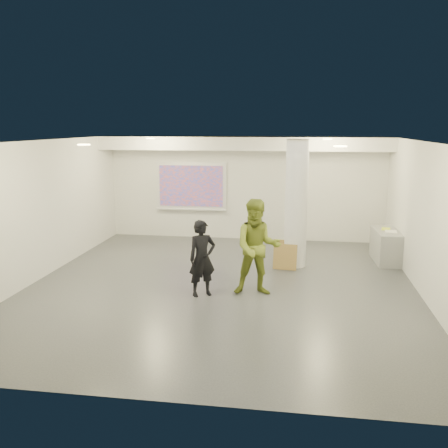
% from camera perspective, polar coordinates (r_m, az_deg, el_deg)
% --- Properties ---
extents(floor, '(8.00, 9.00, 0.01)m').
position_cam_1_polar(floor, '(10.53, -0.33, -7.11)').
color(floor, '#383B3F').
rests_on(floor, ground).
extents(ceiling, '(8.00, 9.00, 0.01)m').
position_cam_1_polar(ceiling, '(10.00, -0.35, 9.43)').
color(ceiling, silver).
rests_on(ceiling, floor).
extents(wall_back, '(8.00, 0.01, 3.00)m').
position_cam_1_polar(wall_back, '(14.57, 2.44, 4.09)').
color(wall_back, silver).
rests_on(wall_back, floor).
extents(wall_front, '(8.00, 0.01, 3.00)m').
position_cam_1_polar(wall_front, '(5.89, -7.26, -6.88)').
color(wall_front, silver).
rests_on(wall_front, floor).
extents(wall_left, '(0.01, 9.00, 3.00)m').
position_cam_1_polar(wall_left, '(11.48, -20.48, 1.43)').
color(wall_left, silver).
rests_on(wall_left, floor).
extents(wall_right, '(0.01, 9.00, 3.00)m').
position_cam_1_polar(wall_right, '(10.33, 22.14, 0.27)').
color(wall_right, silver).
rests_on(wall_right, floor).
extents(soffit_band, '(8.00, 1.10, 0.36)m').
position_cam_1_polar(soffit_band, '(13.92, 2.23, 9.21)').
color(soffit_band, white).
rests_on(soffit_band, ceiling).
extents(downlight_nw, '(0.22, 0.22, 0.02)m').
position_cam_1_polar(downlight_nw, '(12.94, -8.38, 9.65)').
color(downlight_nw, '#F0D886').
rests_on(downlight_nw, ceiling).
extents(downlight_ne, '(0.22, 0.22, 0.02)m').
position_cam_1_polar(downlight_ne, '(12.39, 11.76, 9.47)').
color(downlight_ne, '#F0D886').
rests_on(downlight_ne, ceiling).
extents(downlight_sw, '(0.22, 0.22, 0.02)m').
position_cam_1_polar(downlight_sw, '(9.19, -15.73, 8.72)').
color(downlight_sw, '#F0D886').
rests_on(downlight_sw, ceiling).
extents(downlight_se, '(0.22, 0.22, 0.02)m').
position_cam_1_polar(downlight_se, '(8.40, 13.14, 8.64)').
color(downlight_se, '#F0D886').
rests_on(downlight_se, ceiling).
extents(column, '(0.52, 0.52, 3.00)m').
position_cam_1_polar(column, '(11.81, 8.25, 2.29)').
color(column, silver).
rests_on(column, floor).
extents(projection_screen, '(2.10, 0.13, 1.42)m').
position_cam_1_polar(projection_screen, '(14.78, -3.78, 4.29)').
color(projection_screen, silver).
rests_on(projection_screen, wall_back).
extents(credenza, '(0.62, 1.37, 0.78)m').
position_cam_1_polar(credenza, '(12.90, 18.05, -2.42)').
color(credenza, gray).
rests_on(credenza, floor).
extents(papers_stack, '(0.31, 0.37, 0.02)m').
position_cam_1_polar(papers_stack, '(12.68, 18.54, -0.83)').
color(papers_stack, white).
rests_on(papers_stack, credenza).
extents(postit_pad, '(0.24, 0.30, 0.03)m').
position_cam_1_polar(postit_pad, '(12.94, 18.01, -0.54)').
color(postit_pad, '#E5FD2F').
rests_on(postit_pad, credenza).
extents(cardboard_back, '(0.59, 0.24, 0.63)m').
position_cam_1_polar(cardboard_back, '(11.99, 7.04, -3.32)').
color(cardboard_back, olive).
rests_on(cardboard_back, floor).
extents(cardboard_front, '(0.56, 0.23, 0.60)m').
position_cam_1_polar(cardboard_front, '(11.71, 6.99, -3.76)').
color(cardboard_front, olive).
rests_on(cardboard_front, floor).
extents(woman, '(0.66, 0.60, 1.51)m').
position_cam_1_polar(woman, '(9.79, -2.51, -3.94)').
color(woman, black).
rests_on(woman, floor).
extents(man, '(1.03, 0.85, 1.91)m').
position_cam_1_polar(man, '(9.82, 3.84, -2.68)').
color(man, olive).
rests_on(man, floor).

